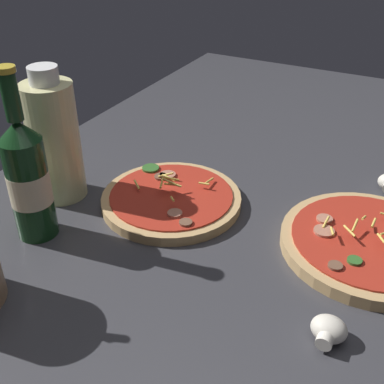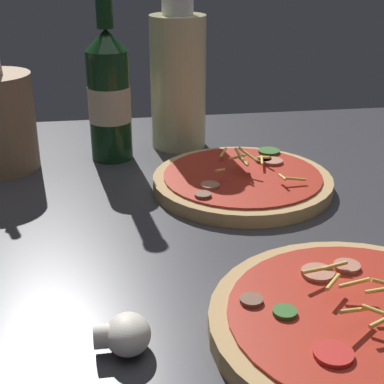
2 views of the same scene
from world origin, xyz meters
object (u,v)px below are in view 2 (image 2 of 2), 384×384
object	(u,v)px
beer_bottle	(109,94)
oil_bottle	(178,80)
pizza_far	(242,181)
pizza_near	(364,325)
mushroom_right	(125,334)

from	to	relation	value
beer_bottle	oil_bottle	world-z (taller)	beer_bottle
pizza_far	oil_bottle	size ratio (longest dim) A/B	1.04
pizza_near	mushroom_right	size ratio (longest dim) A/B	5.69
pizza_near	pizza_far	bearing A→B (deg)	95.35
pizza_near	mushroom_right	distance (cm)	20.16
mushroom_right	beer_bottle	bearing A→B (deg)	89.98
pizza_far	mushroom_right	xyz separation A→B (cm)	(-17.07, -31.60, 0.56)
oil_bottle	pizza_near	bearing A→B (deg)	-79.77
beer_bottle	oil_bottle	bearing A→B (deg)	22.00
pizza_near	beer_bottle	distance (cm)	52.08
oil_bottle	pizza_far	bearing A→B (deg)	-71.71
pizza_far	oil_bottle	distance (cm)	22.13
oil_bottle	mushroom_right	size ratio (longest dim) A/B	4.98
pizza_far	mushroom_right	bearing A→B (deg)	-118.37
oil_bottle	mushroom_right	xyz separation A→B (cm)	(-10.82, -50.49, -9.14)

